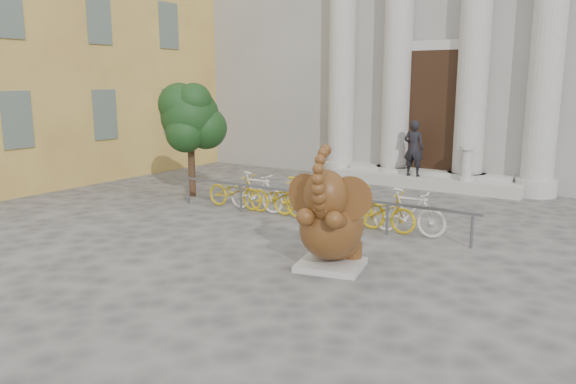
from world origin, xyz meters
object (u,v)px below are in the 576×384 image
Objects in this scene: tree at (190,118)px; elephant_statue at (331,224)px; bike_rack at (313,199)px; pedestrian at (414,148)px.

elephant_statue is at bearing -27.71° from tree.
pedestrian is (0.43, 5.33, 0.72)m from bike_rack.
elephant_statue is at bearing 98.54° from pedestrian.
tree reaches higher than elephant_statue.
tree is 1.86× the size of pedestrian.
elephant_statue is at bearing -54.00° from bike_rack.
elephant_statue is 0.69× the size of tree.
tree reaches higher than pedestrian.
bike_rack is 4.69m from tree.
elephant_statue reaches higher than bike_rack.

